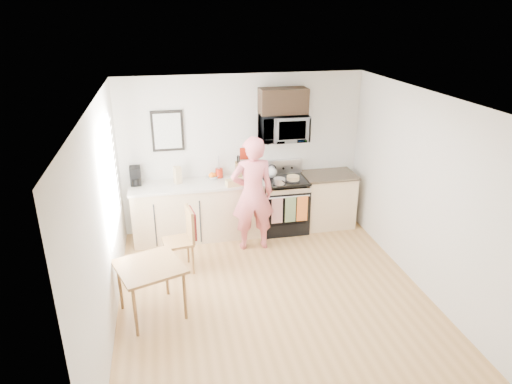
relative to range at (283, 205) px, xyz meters
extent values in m
plane|color=#A2723E|center=(-0.63, -1.98, -0.44)|extent=(4.60, 4.60, 0.00)
cube|color=silver|center=(-0.63, 0.32, 0.86)|extent=(4.00, 0.04, 2.60)
cube|color=silver|center=(-0.63, -4.28, 0.86)|extent=(4.00, 0.04, 2.60)
cube|color=silver|center=(-2.63, -1.98, 0.86)|extent=(0.04, 4.60, 2.60)
cube|color=silver|center=(1.37, -1.98, 0.86)|extent=(0.04, 4.60, 2.60)
cube|color=silver|center=(-0.63, -1.98, 2.16)|extent=(4.00, 4.60, 0.04)
cube|color=silver|center=(-2.61, -1.18, 1.11)|extent=(0.02, 1.40, 1.50)
cube|color=silver|center=(-2.60, -1.18, 1.11)|extent=(0.01, 1.30, 1.40)
cube|color=#D2B087|center=(-1.43, 0.02, 0.01)|extent=(2.10, 0.60, 0.90)
cube|color=beige|center=(-1.43, 0.02, 0.48)|extent=(2.14, 0.64, 0.04)
cube|color=#D2B087|center=(0.80, 0.02, 0.01)|extent=(0.84, 0.60, 0.90)
cube|color=black|center=(0.80, 0.02, 0.48)|extent=(0.88, 0.64, 0.04)
cube|color=black|center=(0.00, 0.00, -0.05)|extent=(0.76, 0.65, 0.77)
cube|color=black|center=(0.00, -0.32, 0.01)|extent=(0.61, 0.02, 0.45)
cube|color=silver|center=(0.00, -0.31, 0.34)|extent=(0.74, 0.02, 0.14)
cylinder|color=silver|center=(0.00, -0.36, 0.30)|extent=(0.68, 0.02, 0.02)
cube|color=black|center=(0.00, 0.00, 0.46)|extent=(0.76, 0.65, 0.04)
cube|color=silver|center=(0.00, 0.27, 0.60)|extent=(0.76, 0.08, 0.24)
cube|color=silver|center=(-0.20, -0.37, 0.08)|extent=(0.18, 0.02, 0.44)
cube|color=#637950|center=(0.02, -0.37, 0.08)|extent=(0.18, 0.02, 0.44)
cube|color=#CE521F|center=(0.22, -0.37, 0.08)|extent=(0.18, 0.02, 0.44)
imported|color=silver|center=(0.00, 0.10, 1.32)|extent=(0.76, 0.51, 0.42)
cube|color=black|center=(0.00, 0.15, 1.74)|extent=(0.76, 0.35, 0.40)
cube|color=black|center=(-1.83, 0.30, 1.31)|extent=(0.50, 0.03, 0.65)
cube|color=#B4BBB0|center=(-1.83, 0.28, 1.31)|extent=(0.42, 0.01, 0.56)
cube|color=#A9220E|center=(-0.58, 0.31, 0.86)|extent=(0.20, 0.02, 0.20)
imported|color=#BD344E|center=(-0.63, -0.53, 0.47)|extent=(0.67, 0.44, 1.82)
cube|color=brown|center=(-2.18, -1.96, 0.24)|extent=(0.74, 0.74, 0.04)
cylinder|color=brown|center=(-2.36, -2.35, -0.11)|extent=(0.04, 0.04, 0.65)
cylinder|color=brown|center=(-1.79, -2.14, -0.11)|extent=(0.04, 0.04, 0.65)
cylinder|color=brown|center=(-2.57, -1.77, -0.11)|extent=(0.04, 0.04, 0.65)
cylinder|color=brown|center=(-2.00, -1.57, -0.11)|extent=(0.04, 0.04, 0.65)
cube|color=brown|center=(-1.81, -1.00, 0.02)|extent=(0.46, 0.46, 0.04)
cube|color=brown|center=(-1.62, -0.97, 0.27)|extent=(0.10, 0.40, 0.48)
cube|color=#520E14|center=(-1.60, -0.96, 0.28)|extent=(0.11, 0.37, 0.40)
cylinder|color=brown|center=(-1.96, -1.19, -0.22)|extent=(0.03, 0.03, 0.44)
cylinder|color=brown|center=(-1.62, -1.14, -0.22)|extent=(0.03, 0.03, 0.44)
cylinder|color=brown|center=(-2.01, -0.85, -0.22)|extent=(0.03, 0.03, 0.44)
cylinder|color=brown|center=(-1.67, -0.80, -0.22)|extent=(0.03, 0.03, 0.44)
cube|color=brown|center=(-0.72, 0.24, 0.62)|extent=(0.13, 0.16, 0.24)
cylinder|color=#A9220E|center=(-1.04, 0.23, 0.58)|extent=(0.12, 0.12, 0.15)
imported|color=white|center=(-1.17, 0.20, 0.53)|extent=(0.22, 0.22, 0.05)
cube|color=tan|center=(-1.73, 0.10, 0.64)|extent=(0.13, 0.13, 0.27)
cube|color=black|center=(-2.38, 0.17, 0.65)|extent=(0.17, 0.21, 0.30)
cylinder|color=black|center=(-2.38, 0.08, 0.58)|extent=(0.11, 0.11, 0.11)
cube|color=tan|center=(-0.85, -0.20, 0.56)|extent=(0.31, 0.18, 0.11)
cylinder|color=black|center=(0.12, -0.13, 0.49)|extent=(0.25, 0.25, 0.01)
cylinder|color=tan|center=(0.12, -0.13, 0.54)|extent=(0.20, 0.20, 0.07)
sphere|color=white|center=(-0.19, 0.10, 0.58)|extent=(0.18, 0.18, 0.18)
cone|color=white|center=(-0.19, 0.10, 0.67)|extent=(0.06, 0.06, 0.06)
torus|color=black|center=(-0.19, 0.10, 0.63)|extent=(0.16, 0.02, 0.16)
cylinder|color=silver|center=(-0.14, -0.23, 0.53)|extent=(0.19, 0.19, 0.09)
cylinder|color=black|center=(-0.10, -0.36, 0.57)|extent=(0.06, 0.17, 0.02)
camera|label=1|loc=(-1.89, -6.83, 3.11)|focal=32.00mm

